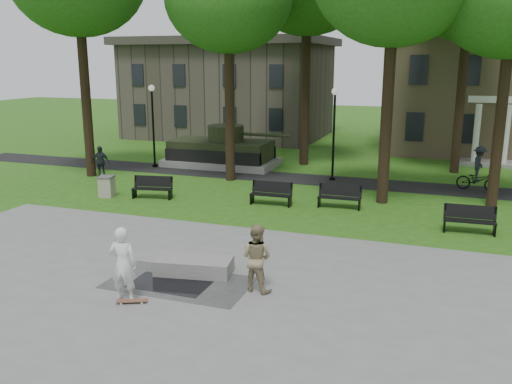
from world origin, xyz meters
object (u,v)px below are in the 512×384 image
Objects in this scene: concrete_block at (194,266)px; trash_bin at (107,186)px; cyclist at (478,172)px; park_bench_0 at (153,187)px; skateboarder at (123,264)px; friend_watching at (256,258)px.

trash_bin is at bearing 138.12° from concrete_block.
park_bench_0 is (-13.88, -6.49, -0.36)m from cyclist.
skateboarder is 11.54m from trash_bin.
park_bench_0 is 1.93× the size of trash_bin.
friend_watching is at bearing 168.84° from cyclist.
skateboarder is 3.47m from friend_watching.
concrete_block is at bearing -122.50° from skateboarder.
cyclist reaches higher than trash_bin.
trash_bin is at bearing -25.50° from friend_watching.
skateboarder is at bearing -73.96° from park_bench_0.
cyclist is at bearing 59.58° from concrete_block.
skateboarder is 1.07× the size of park_bench_0.
cyclist reaches higher than friend_watching.
concrete_block is at bearing 161.22° from cyclist.
concrete_block is at bearing -41.88° from trash_bin.
skateboarder is at bearing 162.36° from cyclist.
park_bench_0 reaches higher than trash_bin.
cyclist is (6.09, 14.49, -0.07)m from friend_watching.
friend_watching is 15.72m from cyclist.
cyclist is 1.16× the size of park_bench_0.
trash_bin is (-2.12, -0.49, -0.04)m from park_bench_0.
skateboarder is at bearing -111.66° from concrete_block.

